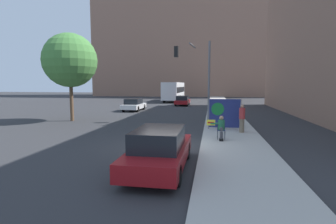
{
  "coord_description": "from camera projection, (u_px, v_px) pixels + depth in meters",
  "views": [
    {
      "loc": [
        2.04,
        -11.98,
        2.97
      ],
      "look_at": [
        -0.72,
        4.34,
        1.22
      ],
      "focal_mm": 28.0,
      "sensor_mm": 36.0,
      "label": 1
    }
  ],
  "objects": [
    {
      "name": "jogger_on_sidewalk",
      "position": [
        242.0,
        118.0,
        15.33
      ],
      "size": [
        0.34,
        0.34,
        1.65
      ],
      "rotation": [
        0.0,
        0.0,
        3.12
      ],
      "color": "#756651",
      "rests_on": "sidewalk_curb"
    },
    {
      "name": "traffic_light_pole",
      "position": [
        197.0,
        68.0,
        20.23
      ],
      "size": [
        2.82,
        2.59,
        6.09
      ],
      "color": "slate",
      "rests_on": "sidewalk_curb"
    },
    {
      "name": "car_on_road_nearest",
      "position": [
        134.0,
        105.0,
        29.62
      ],
      "size": [
        1.81,
        4.27,
        1.37
      ],
      "color": "white",
      "rests_on": "ground_plane"
    },
    {
      "name": "ground_plane",
      "position": [
        168.0,
        147.0,
        12.4
      ],
      "size": [
        160.0,
        160.0,
        0.0
      ],
      "primitive_type": "plane",
      "color": "#303033"
    },
    {
      "name": "parked_car_curbside",
      "position": [
        160.0,
        149.0,
        9.08
      ],
      "size": [
        1.81,
        4.68,
        1.47
      ],
      "color": "maroon",
      "rests_on": "ground_plane"
    },
    {
      "name": "protest_banner",
      "position": [
        224.0,
        113.0,
        16.47
      ],
      "size": [
        2.02,
        0.06,
        1.9
      ],
      "color": "slate",
      "rests_on": "sidewalk_curb"
    },
    {
      "name": "pedestrian_behind",
      "position": [
        237.0,
        112.0,
        17.47
      ],
      "size": [
        0.34,
        0.34,
        1.85
      ],
      "rotation": [
        0.0,
        0.0,
        2.02
      ],
      "color": "black",
      "rests_on": "sidewalk_curb"
    },
    {
      "name": "building_backdrop_far",
      "position": [
        197.0,
        33.0,
        66.52
      ],
      "size": [
        52.0,
        12.0,
        31.89
      ],
      "color": "#936B56",
      "rests_on": "ground_plane"
    },
    {
      "name": "sidewalk_curb",
      "position": [
        223.0,
        113.0,
        26.58
      ],
      "size": [
        3.18,
        90.0,
        0.15
      ],
      "primitive_type": "cube",
      "color": "#B7B2A8",
      "rests_on": "ground_plane"
    },
    {
      "name": "street_tree_near_curb",
      "position": [
        70.0,
        60.0,
        20.91
      ],
      "size": [
        4.29,
        4.29,
        7.03
      ],
      "color": "brown",
      "rests_on": "ground_plane"
    },
    {
      "name": "city_bus_on_road",
      "position": [
        174.0,
        90.0,
        46.06
      ],
      "size": [
        2.51,
        11.37,
        3.3
      ],
      "color": "silver",
      "rests_on": "ground_plane"
    },
    {
      "name": "seated_protester",
      "position": [
        221.0,
        127.0,
        13.41
      ],
      "size": [
        0.95,
        0.77,
        1.21
      ],
      "rotation": [
        0.0,
        0.0,
        -0.28
      ],
      "color": "#474C56",
      "rests_on": "sidewalk_curb"
    },
    {
      "name": "car_on_road_midblock",
      "position": [
        182.0,
        101.0,
        37.14
      ],
      "size": [
        1.81,
        4.48,
        1.36
      ],
      "color": "maroon",
      "rests_on": "ground_plane"
    }
  ]
}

